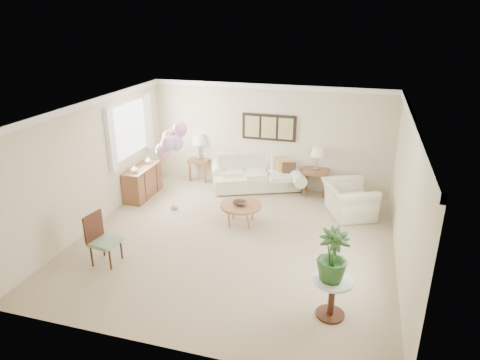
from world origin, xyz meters
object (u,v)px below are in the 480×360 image
(coffee_table, at_px, (241,206))
(balloon_cluster, at_px, (171,141))
(sofa, at_px, (257,175))
(armchair, at_px, (349,200))
(accent_chair, at_px, (101,238))

(coffee_table, relative_size, balloon_cluster, 0.43)
(sofa, relative_size, balloon_cluster, 1.31)
(armchair, bearing_deg, balloon_cluster, 79.40)
(sofa, xyz_separation_m, balloon_cluster, (-1.45, -1.79, 1.27))
(armchair, distance_m, balloon_cluster, 4.05)
(sofa, relative_size, accent_chair, 2.85)
(balloon_cluster, bearing_deg, sofa, 50.95)
(coffee_table, xyz_separation_m, accent_chair, (-1.95, -2.12, 0.08))
(sofa, bearing_deg, balloon_cluster, -129.05)
(sofa, relative_size, armchair, 2.41)
(coffee_table, relative_size, armchair, 0.79)
(coffee_table, height_order, armchair, armchair)
(sofa, bearing_deg, coffee_table, -85.39)
(accent_chair, height_order, balloon_cluster, balloon_cluster)
(accent_chair, bearing_deg, armchair, 37.87)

